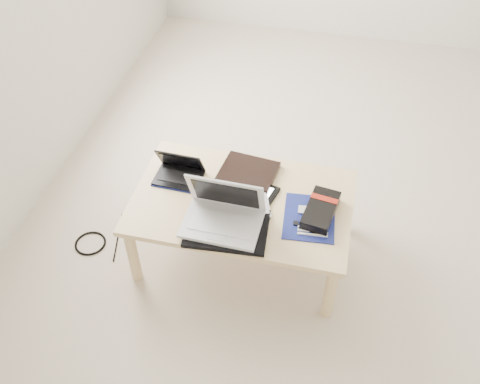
% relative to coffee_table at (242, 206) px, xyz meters
% --- Properties ---
extents(ground, '(4.00, 4.00, 0.00)m').
position_rel_coffee_table_xyz_m(ground, '(0.71, 0.57, -0.35)').
color(ground, '#C0B19B').
rests_on(ground, ground).
extents(coffee_table, '(1.10, 0.70, 0.40)m').
position_rel_coffee_table_xyz_m(coffee_table, '(0.00, 0.00, 0.00)').
color(coffee_table, '#D6B381').
rests_on(coffee_table, ground).
extents(book, '(0.31, 0.27, 0.03)m').
position_rel_coffee_table_xyz_m(book, '(-0.01, 0.19, 0.06)').
color(book, black).
rests_on(book, coffee_table).
extents(netbook, '(0.25, 0.18, 0.16)m').
position_rel_coffee_table_xyz_m(netbook, '(-0.36, 0.09, 0.08)').
color(netbook, black).
rests_on(netbook, coffee_table).
extents(tablet, '(0.32, 0.27, 0.01)m').
position_rel_coffee_table_xyz_m(tablet, '(0.02, 0.05, 0.06)').
color(tablet, black).
rests_on(tablet, coffee_table).
extents(remote, '(0.12, 0.23, 0.02)m').
position_rel_coffee_table_xyz_m(remote, '(0.11, 0.00, 0.06)').
color(remote, '#BCBCC1').
rests_on(remote, coffee_table).
extents(neoprene_sleeve, '(0.41, 0.31, 0.02)m').
position_rel_coffee_table_xyz_m(neoprene_sleeve, '(-0.03, -0.21, 0.06)').
color(neoprene_sleeve, black).
rests_on(neoprene_sleeve, coffee_table).
extents(white_laptop, '(0.37, 0.27, 0.25)m').
position_rel_coffee_table_xyz_m(white_laptop, '(-0.05, -0.18, 0.12)').
color(white_laptop, silver).
rests_on(white_laptop, neoprene_sleeve).
extents(motherboard, '(0.27, 0.33, 0.01)m').
position_rel_coffee_table_xyz_m(motherboard, '(0.35, -0.05, 0.05)').
color(motherboard, '#0C1950').
rests_on(motherboard, coffee_table).
extents(gpu_box, '(0.17, 0.29, 0.06)m').
position_rel_coffee_table_xyz_m(gpu_box, '(0.39, -0.01, 0.08)').
color(gpu_box, black).
rests_on(gpu_box, coffee_table).
extents(cable_coil, '(0.11, 0.11, 0.01)m').
position_rel_coffee_table_xyz_m(cable_coil, '(-0.06, 0.00, 0.05)').
color(cable_coil, black).
rests_on(cable_coil, coffee_table).
extents(floor_cable_coil, '(0.20, 0.20, 0.01)m').
position_rel_coffee_table_xyz_m(floor_cable_coil, '(-0.84, -0.15, -0.35)').
color(floor_cable_coil, black).
rests_on(floor_cable_coil, ground).
extents(floor_cable_trail, '(0.10, 0.34, 0.01)m').
position_rel_coffee_table_xyz_m(floor_cable_trail, '(-0.71, -0.07, -0.35)').
color(floor_cable_trail, black).
rests_on(floor_cable_trail, ground).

